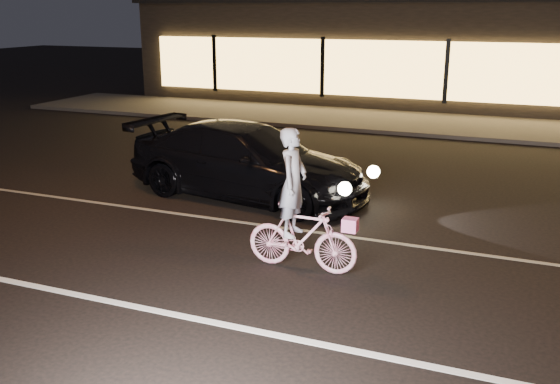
% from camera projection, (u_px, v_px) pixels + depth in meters
% --- Properties ---
extents(ground, '(90.00, 90.00, 0.00)m').
position_uv_depth(ground, '(296.00, 281.00, 8.77)').
color(ground, black).
rests_on(ground, ground).
extents(lane_stripe_near, '(60.00, 0.12, 0.01)m').
position_uv_depth(lane_stripe_near, '(252.00, 330.00, 7.44)').
color(lane_stripe_near, silver).
rests_on(lane_stripe_near, ground).
extents(lane_stripe_far, '(60.00, 0.10, 0.01)m').
position_uv_depth(lane_stripe_far, '(337.00, 235.00, 10.55)').
color(lane_stripe_far, gray).
rests_on(lane_stripe_far, ground).
extents(sidewalk, '(30.00, 4.00, 0.12)m').
position_uv_depth(sidewalk, '(435.00, 124.00, 20.32)').
color(sidewalk, '#383533').
rests_on(sidewalk, ground).
extents(storefront, '(25.40, 8.42, 4.20)m').
position_uv_depth(storefront, '(461.00, 48.00, 25.04)').
color(storefront, black).
rests_on(storefront, ground).
extents(cyclist, '(1.67, 0.57, 2.10)m').
position_uv_depth(cyclist, '(299.00, 221.00, 9.00)').
color(cyclist, '#E43E75').
rests_on(cyclist, ground).
extents(sedan, '(5.31, 2.74, 1.47)m').
position_uv_depth(sedan, '(248.00, 161.00, 12.56)').
color(sedan, black).
rests_on(sedan, ground).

